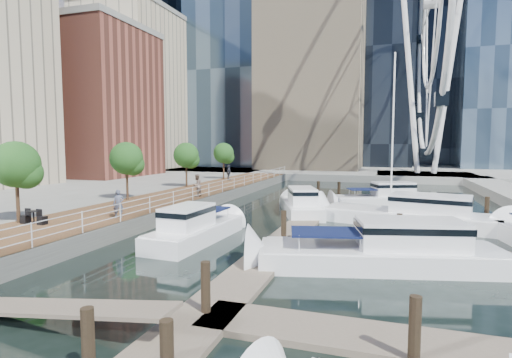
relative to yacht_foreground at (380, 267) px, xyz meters
name	(u,v)px	position (x,y,z in m)	size (l,w,h in m)	color
ground	(157,286)	(-8.10, -5.05, 0.00)	(520.00, 520.00, 0.00)	black
boardwalk	(161,205)	(-17.10, 9.95, 0.50)	(6.00, 60.00, 1.00)	brown
seawall	(194,207)	(-14.10, 9.95, 0.50)	(0.25, 60.00, 1.00)	#595954
land_far	(355,162)	(-8.10, 96.95, 0.50)	(200.00, 114.00, 1.00)	gray
pier	(425,177)	(5.90, 46.95, 0.50)	(14.00, 12.00, 1.00)	gray
railing	(193,194)	(-14.20, 9.95, 1.52)	(0.10, 60.00, 1.05)	white
floating_docks	(379,233)	(-0.14, 4.93, 0.49)	(16.00, 34.00, 2.60)	#6D6051
midrise_condos	(37,80)	(-41.67, 21.77, 13.42)	(19.00, 67.00, 28.00)	#BCAD8E
ferris_wheel	(432,3)	(5.90, 46.95, 25.92)	(5.80, 45.60, 47.80)	white
street_trees	(126,158)	(-19.50, 8.95, 4.29)	(2.60, 42.60, 4.60)	#3F2B1C
yacht_foreground	(380,267)	(0.00, 0.00, 0.00)	(3.10, 11.57, 2.15)	white
pedestrian_near	(118,204)	(-15.08, 1.97, 1.85)	(0.62, 0.41, 1.71)	#51566C
pedestrian_mid	(197,185)	(-14.95, 12.21, 1.95)	(0.93, 0.72, 1.91)	#876D5D
pedestrian_far	(229,172)	(-18.21, 27.45, 1.95)	(1.12, 0.47, 1.91)	#373A45
moored_yachts	(400,231)	(1.08, 8.11, 0.00)	(21.98, 35.55, 11.50)	white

